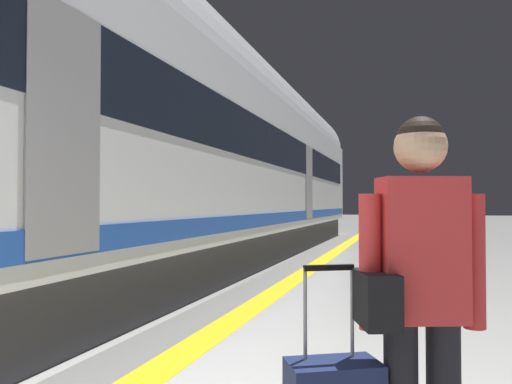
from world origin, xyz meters
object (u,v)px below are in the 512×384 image
at_px(high_speed_train, 167,136).
at_px(passenger_mid, 421,213).
at_px(traveller_foreground, 418,287).
at_px(suitcase_mid, 411,234).
at_px(duffel_bag_near, 419,241).
at_px(passenger_near, 408,214).

bearing_deg(high_speed_train, passenger_mid, 63.54).
height_order(traveller_foreground, passenger_mid, passenger_mid).
relative_size(high_speed_train, passenger_mid, 17.35).
bearing_deg(high_speed_train, traveller_foreground, -55.08).
height_order(passenger_mid, suitcase_mid, passenger_mid).
xyz_separation_m(traveller_foreground, duffel_bag_near, (0.30, 14.24, -0.81)).
relative_size(high_speed_train, suitcase_mid, 47.58).
height_order(passenger_near, suitcase_mid, passenger_near).
bearing_deg(passenger_near, traveller_foreground, -89.93).
relative_size(passenger_near, passenger_mid, 0.96).
relative_size(traveller_foreground, duffel_bag_near, 3.80).
xyz_separation_m(high_speed_train, passenger_mid, (4.50, 9.04, -1.49)).
bearing_deg(traveller_foreground, passenger_mid, 88.49).
distance_m(duffel_bag_near, suitcase_mid, 0.55).
distance_m(traveller_foreground, duffel_bag_near, 14.27).
xyz_separation_m(high_speed_train, suitcase_mid, (4.18, 8.83, -2.16)).
height_order(high_speed_train, passenger_near, high_speed_train).
relative_size(traveller_foreground, passenger_mid, 0.96).
bearing_deg(traveller_foreground, suitcase_mid, 89.71).
xyz_separation_m(duffel_bag_near, passenger_mid, (0.09, 0.67, 0.86)).
bearing_deg(suitcase_mid, passenger_near, -115.98).
distance_m(traveller_foreground, passenger_near, 14.52).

